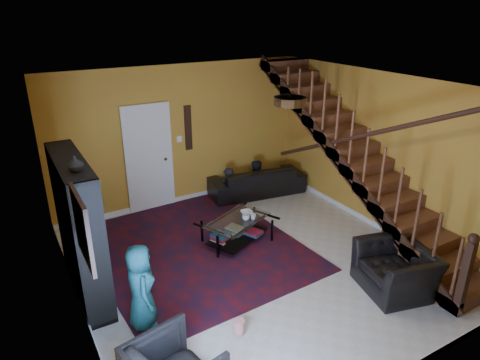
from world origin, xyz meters
The scene contains 20 objects.
floor centered at (0.00, 0.00, 0.00)m, with size 5.50×5.50×0.00m, color beige.
room centered at (-1.33, 1.33, 0.05)m, with size 5.50×5.50×5.50m.
staircase centered at (2.12, 0.00, 1.40)m, with size 0.95×5.02×3.18m.
bookshelf centered at (-2.40, 0.60, 0.96)m, with size 0.35×1.80×2.00m.
door centered at (-0.70, 2.73, 1.02)m, with size 0.82×0.05×2.05m, color silver.
framed_picture centered at (-2.57, -0.90, 1.75)m, with size 0.04×0.74×0.74m, color maroon.
wall_hanging centered at (0.15, 2.73, 1.55)m, with size 0.14×0.03×0.90m, color black.
ceiling_fixture centered at (0.00, -0.80, 2.74)m, with size 0.40×0.40×0.10m, color #3F2814.
rug centered at (-0.62, 0.86, 0.01)m, with size 3.19×3.65×0.02m, color #440C13.
sofa centered at (1.50, 2.30, 0.30)m, with size 2.05×0.80×0.60m, color black.
armchair_right centered at (1.41, -1.59, 0.33)m, with size 1.01×0.88×0.66m, color black.
person_adult_a centered at (0.83, 2.35, 0.13)m, with size 0.42×0.28×1.15m, color black.
person_adult_b centered at (1.50, 2.35, 0.14)m, with size 0.58×0.45×1.19m, color black.
person_child centered at (-1.95, -0.50, 0.57)m, with size 0.56×0.37×1.15m, color #1C5F6C.
coffee_table centered at (0.10, 0.69, 0.24)m, with size 1.28×1.05×0.43m.
cup_a centered at (0.24, 0.62, 0.47)m, with size 0.13×0.13×0.10m, color #999999.
cup_b centered at (0.36, 0.59, 0.47)m, with size 0.10×0.10×0.09m, color #999999.
bowl centered at (0.37, 0.81, 0.45)m, with size 0.21×0.21×0.05m, color #999999.
vase centered at (-2.41, 0.10, 2.10)m, with size 0.18×0.18×0.19m, color #999999.
popcorn_bucket centered at (-0.98, -1.26, 0.11)m, with size 0.15×0.15×0.17m, color red.
Camera 1 is at (-3.08, -4.93, 3.81)m, focal length 32.00 mm.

